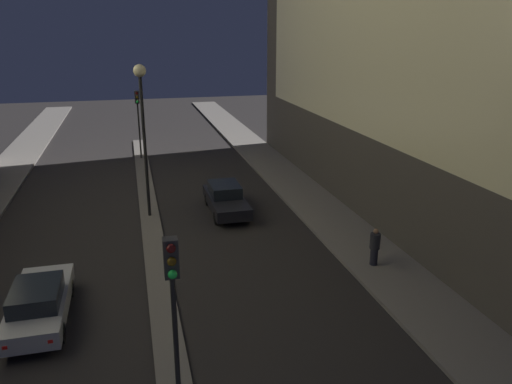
% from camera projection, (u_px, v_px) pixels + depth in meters
% --- Properties ---
extents(median_strip, '(0.96, 37.14, 0.12)m').
position_uv_depth(median_strip, '(150.00, 214.00, 25.99)').
color(median_strip, '#66605B').
rests_on(median_strip, ground).
extents(traffic_light_near, '(0.32, 0.42, 4.93)m').
position_uv_depth(traffic_light_near, '(173.00, 295.00, 10.87)').
color(traffic_light_near, black).
rests_on(traffic_light_near, median_strip).
extents(traffic_light_mid, '(0.32, 0.42, 4.93)m').
position_uv_depth(traffic_light_mid, '(138.00, 110.00, 35.90)').
color(traffic_light_mid, black).
rests_on(traffic_light_mid, median_strip).
extents(street_lamp, '(0.60, 0.60, 7.56)m').
position_uv_depth(street_lamp, '(142.00, 107.00, 23.94)').
color(street_lamp, black).
rests_on(street_lamp, median_strip).
extents(car_left_lane, '(1.74, 4.65, 1.45)m').
position_uv_depth(car_left_lane, '(39.00, 302.00, 16.29)').
color(car_left_lane, '#B2B2B7').
rests_on(car_left_lane, ground).
extents(car_right_lane, '(1.77, 4.70, 1.49)m').
position_uv_depth(car_right_lane, '(226.00, 199.00, 26.20)').
color(car_right_lane, black).
rests_on(car_right_lane, ground).
extents(pedestrian_on_right_sidewalk, '(0.41, 0.41, 1.56)m').
position_uv_depth(pedestrian_on_right_sidewalk, '(375.00, 246.00, 19.97)').
color(pedestrian_on_right_sidewalk, black).
rests_on(pedestrian_on_right_sidewalk, sidewalk_right).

